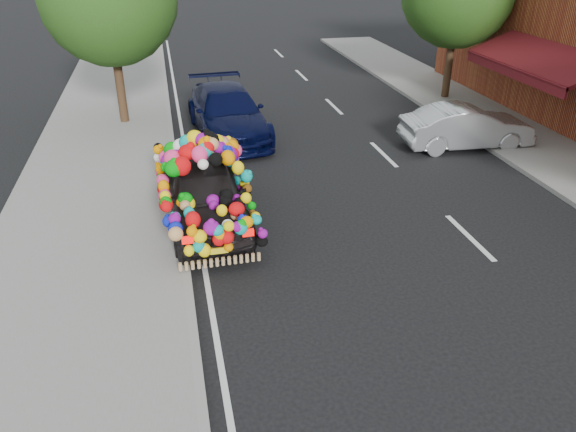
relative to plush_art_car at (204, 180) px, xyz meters
The scene contains 8 objects.
ground 2.78m from the plush_art_car, 46.45° to the right, with size 100.00×100.00×0.00m, color black.
sidewalk 3.29m from the plush_art_car, 143.48° to the right, with size 4.00×60.00×0.12m, color gray.
kerb 2.19m from the plush_art_car, 107.06° to the right, with size 0.15×60.00×0.13m, color gray.
footpath_far 10.09m from the plush_art_car, ahead, with size 3.00×40.00×0.12m, color gray.
lane_markings 5.79m from the plush_art_car, 19.16° to the right, with size 6.00×50.00×0.01m, color silver, non-canonical shape.
plush_art_car is the anchor object (origin of this frame).
navy_sedan 5.94m from the plush_art_car, 78.26° to the left, with size 2.06×5.07×1.47m, color black.
silver_hatchback 8.56m from the plush_art_car, 21.83° to the left, with size 1.33×3.82×1.26m, color #B2B5B9.
Camera 1 is at (-2.42, -9.29, 5.86)m, focal length 35.00 mm.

